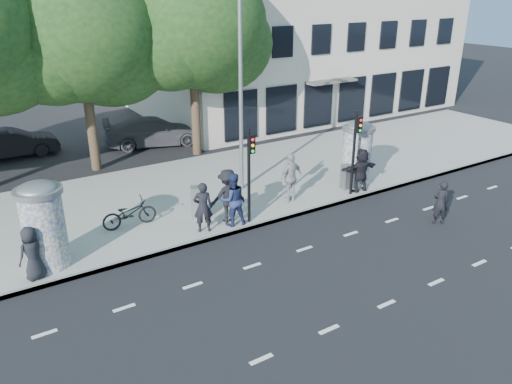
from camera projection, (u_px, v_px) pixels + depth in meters
ground at (333, 268)px, 15.07m from camera, size 120.00×120.00×0.00m
sidewalk at (216, 188)px, 20.90m from camera, size 40.00×8.00×0.15m
curb at (268, 222)px, 17.81m from camera, size 40.00×0.10×0.16m
lane_dash_near at (387, 304)px, 13.35m from camera, size 32.00×0.12×0.01m
lane_dash_far at (304, 249)px, 16.16m from camera, size 32.00×0.12×0.01m
ad_column_left at (43, 223)px, 14.44m from camera, size 1.36×1.36×2.65m
ad_column_right at (357, 151)px, 20.73m from camera, size 1.36×1.36×2.65m
traffic_pole_near at (250, 167)px, 16.89m from camera, size 0.22×0.31×3.40m
traffic_pole_far at (355, 145)px, 19.26m from camera, size 0.22×0.31×3.40m
street_lamp at (241, 75)px, 18.82m from camera, size 0.25×0.93×8.00m
tree_near_left at (79, 33)px, 20.95m from camera, size 6.80×6.80×8.97m
tree_center at (191, 23)px, 23.02m from camera, size 7.00×7.00×9.30m
building at (282, 16)px, 34.34m from camera, size 20.30×15.85×12.00m
ped_a at (32, 253)px, 13.97m from camera, size 0.92×0.78×1.61m
ped_b at (203, 207)px, 16.70m from camera, size 0.75×0.63×1.77m
ped_c at (232, 199)px, 17.15m from camera, size 1.02×0.85×1.90m
ped_d at (228, 196)px, 17.39m from camera, size 1.36×0.92×1.94m
ped_e at (291, 177)px, 19.07m from camera, size 1.24×0.83×1.96m
ped_f at (361, 170)px, 20.04m from camera, size 1.72×0.76×1.81m
man_road at (441, 202)px, 17.64m from camera, size 0.70×0.61×1.62m
bicycle at (129, 213)px, 17.17m from camera, size 0.74×1.91×0.99m
cabinet_left at (199, 202)px, 17.85m from camera, size 0.68×0.59×1.18m
cabinet_right at (347, 176)px, 20.48m from camera, size 0.50×0.37×1.03m
car_mid at (12, 143)px, 24.70m from camera, size 1.59×4.29×1.40m
car_right at (154, 131)px, 26.56m from camera, size 3.28×5.50×1.49m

